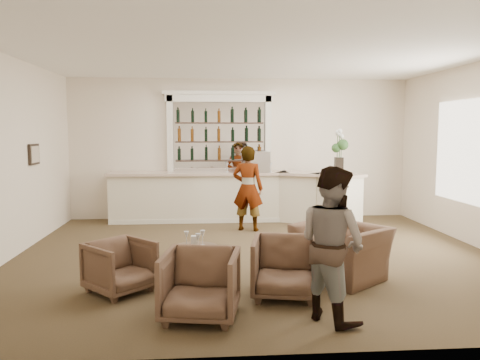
# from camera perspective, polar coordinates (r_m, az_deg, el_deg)

# --- Properties ---
(ground) EXTENTS (8.00, 8.00, 0.00)m
(ground) POSITION_cam_1_polar(r_m,az_deg,el_deg) (7.94, 1.98, -9.16)
(ground) COLOR brown
(ground) RESTS_ON ground
(room_shell) EXTENTS (8.04, 7.02, 3.32)m
(room_shell) POSITION_cam_1_polar(r_m,az_deg,el_deg) (8.39, 2.62, 7.79)
(room_shell) COLOR #EFDFC6
(room_shell) RESTS_ON ground
(bar_counter) EXTENTS (5.72, 1.80, 1.14)m
(bar_counter) POSITION_cam_1_polar(r_m,az_deg,el_deg) (10.74, -0.63, -2.04)
(bar_counter) COLOR white
(bar_counter) RESTS_ON ground
(back_bar_alcove) EXTENTS (2.64, 0.25, 3.00)m
(back_bar_alcove) POSITION_cam_1_polar(r_m,az_deg,el_deg) (11.03, -2.53, 5.77)
(back_bar_alcove) COLOR white
(back_bar_alcove) RESTS_ON ground
(cocktail_table) EXTENTS (0.64, 0.64, 0.50)m
(cocktail_table) POSITION_cam_1_polar(r_m,az_deg,el_deg) (6.55, -5.45, -10.22)
(cocktail_table) COLOR #503B22
(cocktail_table) RESTS_ON ground
(sommelier) EXTENTS (0.75, 0.61, 1.77)m
(sommelier) POSITION_cam_1_polar(r_m,az_deg,el_deg) (9.72, 0.96, -1.03)
(sommelier) COLOR gray
(sommelier) RESTS_ON ground
(guest) EXTENTS (0.98, 1.04, 1.70)m
(guest) POSITION_cam_1_polar(r_m,az_deg,el_deg) (5.25, 11.15, -7.61)
(guest) COLOR gray
(guest) RESTS_ON ground
(armchair_left) EXTENTS (1.04, 1.04, 0.68)m
(armchair_left) POSITION_cam_1_polar(r_m,az_deg,el_deg) (6.31, -14.40, -10.19)
(armchair_left) COLOR brown
(armchair_left) RESTS_ON ground
(armchair_center) EXTENTS (0.95, 0.96, 0.76)m
(armchair_center) POSITION_cam_1_polar(r_m,az_deg,el_deg) (5.32, -4.85, -12.59)
(armchair_center) COLOR brown
(armchair_center) RESTS_ON ground
(armchair_right) EXTENTS (0.95, 0.97, 0.75)m
(armchair_right) POSITION_cam_1_polar(r_m,az_deg,el_deg) (5.98, 5.53, -10.53)
(armchair_right) COLOR brown
(armchair_right) RESTS_ON ground
(armchair_far) EXTENTS (1.50, 1.53, 0.75)m
(armchair_far) POSITION_cam_1_polar(r_m,az_deg,el_deg) (6.85, 12.20, -8.52)
(armchair_far) COLOR brown
(armchair_far) RESTS_ON ground
(espresso_machine) EXTENTS (0.57, 0.49, 0.48)m
(espresso_machine) POSITION_cam_1_polar(r_m,az_deg,el_deg) (10.66, 2.05, 2.24)
(espresso_machine) COLOR silver
(espresso_machine) RESTS_ON bar_counter
(flower_vase) EXTENTS (0.26, 0.26, 0.97)m
(flower_vase) POSITION_cam_1_polar(r_m,az_deg,el_deg) (10.35, 11.99, 3.72)
(flower_vase) COLOR black
(flower_vase) RESTS_ON bar_counter
(wine_glass_bar_left) EXTENTS (0.07, 0.07, 0.21)m
(wine_glass_bar_left) POSITION_cam_1_polar(r_m,az_deg,el_deg) (10.70, -1.56, 1.55)
(wine_glass_bar_left) COLOR white
(wine_glass_bar_left) RESTS_ON bar_counter
(wine_glass_bar_right) EXTENTS (0.07, 0.07, 0.21)m
(wine_glass_bar_right) POSITION_cam_1_polar(r_m,az_deg,el_deg) (10.75, 3.76, 1.56)
(wine_glass_bar_right) COLOR white
(wine_glass_bar_right) RESTS_ON bar_counter
(wine_glass_tbl_a) EXTENTS (0.07, 0.07, 0.21)m
(wine_glass_tbl_a) POSITION_cam_1_polar(r_m,az_deg,el_deg) (6.49, -6.54, -7.14)
(wine_glass_tbl_a) COLOR white
(wine_glass_tbl_a) RESTS_ON cocktail_table
(wine_glass_tbl_b) EXTENTS (0.07, 0.07, 0.21)m
(wine_glass_tbl_b) POSITION_cam_1_polar(r_m,az_deg,el_deg) (6.53, -4.58, -7.03)
(wine_glass_tbl_b) COLOR white
(wine_glass_tbl_b) RESTS_ON cocktail_table
(wine_glass_tbl_c) EXTENTS (0.07, 0.07, 0.21)m
(wine_glass_tbl_c) POSITION_cam_1_polar(r_m,az_deg,el_deg) (6.33, -5.14, -7.46)
(wine_glass_tbl_c) COLOR white
(wine_glass_tbl_c) RESTS_ON cocktail_table
(napkin_holder) EXTENTS (0.08, 0.08, 0.12)m
(napkin_holder) POSITION_cam_1_polar(r_m,az_deg,el_deg) (6.61, -5.63, -7.30)
(napkin_holder) COLOR silver
(napkin_holder) RESTS_ON cocktail_table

